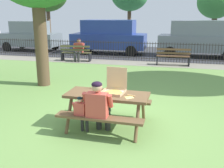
# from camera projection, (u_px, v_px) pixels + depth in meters

# --- Properties ---
(ground) EXTENTS (28.00, 12.06, 0.02)m
(ground) POSITION_uv_depth(u_px,v_px,m) (132.00, 95.00, 8.11)
(ground) COLOR #719B4D
(cobblestone_walkway) EXTENTS (28.00, 1.40, 0.01)m
(cobblestone_walkway) POSITION_uv_depth(u_px,v_px,m) (149.00, 64.00, 13.10)
(cobblestone_walkway) COLOR gray
(street_asphalt) EXTENTS (28.00, 6.33, 0.01)m
(street_asphalt) POSITION_uv_depth(u_px,v_px,m) (155.00, 53.00, 16.72)
(street_asphalt) COLOR #38383D
(picnic_table_foreground) EXTENTS (1.83, 1.51, 0.79)m
(picnic_table_foreground) POSITION_uv_depth(u_px,v_px,m) (107.00, 101.00, 5.68)
(picnic_table_foreground) COLOR brown
(picnic_table_foreground) RESTS_ON ground
(pizza_box_open) EXTENTS (0.53, 0.54, 0.53)m
(pizza_box_open) POSITION_uv_depth(u_px,v_px,m) (114.00, 88.00, 5.71)
(pizza_box_open) COLOR tan
(pizza_box_open) RESTS_ON picnic_table_foreground
(pizza_slice_on_table) EXTENTS (0.20, 0.24, 0.02)m
(pizza_slice_on_table) POSITION_uv_depth(u_px,v_px,m) (130.00, 97.00, 5.40)
(pizza_slice_on_table) COLOR #F7D673
(pizza_slice_on_table) RESTS_ON picnic_table_foreground
(adult_at_table) EXTENTS (0.61, 0.60, 1.19)m
(adult_at_table) POSITION_uv_depth(u_px,v_px,m) (99.00, 106.00, 5.21)
(adult_at_table) COLOR #2A2A2A
(adult_at_table) RESTS_ON ground
(child_at_table) EXTENTS (0.34, 0.33, 0.85)m
(child_at_table) POSITION_uv_depth(u_px,v_px,m) (81.00, 111.00, 5.31)
(child_at_table) COLOR #2E2E2E
(child_at_table) RESTS_ON ground
(iron_fence_streetside) EXTENTS (18.87, 0.03, 1.03)m
(iron_fence_streetside) POSITION_uv_depth(u_px,v_px,m) (151.00, 52.00, 13.62)
(iron_fence_streetside) COLOR #2D2823
(iron_fence_streetside) RESTS_ON ground
(park_bench_left) EXTENTS (1.63, 0.58, 0.85)m
(park_bench_left) POSITION_uv_depth(u_px,v_px,m) (76.00, 53.00, 13.76)
(park_bench_left) COLOR brown
(park_bench_left) RESTS_ON ground
(park_bench_center) EXTENTS (1.61, 0.51, 0.85)m
(park_bench_center) POSITION_uv_depth(u_px,v_px,m) (173.00, 57.00, 12.60)
(park_bench_center) COLOR brown
(park_bench_center) RESTS_ON ground
(person_on_park_bench) EXTENTS (0.61, 0.60, 1.19)m
(person_on_park_bench) POSITION_uv_depth(u_px,v_px,m) (79.00, 49.00, 13.68)
(person_on_park_bench) COLOR #2F2F2F
(person_on_park_bench) RESTS_ON ground
(parked_car_left) EXTENTS (3.95, 1.93, 1.98)m
(parked_car_left) POSITION_uv_depth(u_px,v_px,m) (31.00, 36.00, 17.54)
(parked_car_left) COLOR slate
(parked_car_left) RESTS_ON ground
(parked_car_center) EXTENTS (4.60, 1.96, 2.08)m
(parked_car_center) POSITION_uv_depth(u_px,v_px,m) (109.00, 36.00, 16.25)
(parked_car_center) COLOR navy
(parked_car_center) RESTS_ON ground
(parked_car_right) EXTENTS (4.68, 2.12, 2.08)m
(parked_car_right) POSITION_uv_depth(u_px,v_px,m) (199.00, 38.00, 15.00)
(parked_car_right) COLOR gray
(parked_car_right) RESTS_ON ground
(far_tree_center) EXTENTS (2.78, 2.78, 4.58)m
(far_tree_center) POSITION_uv_depth(u_px,v_px,m) (216.00, 2.00, 19.46)
(far_tree_center) COLOR brown
(far_tree_center) RESTS_ON ground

